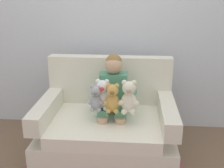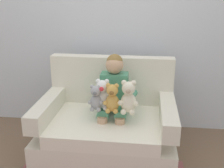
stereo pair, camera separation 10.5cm
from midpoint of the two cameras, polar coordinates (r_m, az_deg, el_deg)
name	(u,v)px [view 1 (the left image)]	position (r m, az deg, el deg)	size (l,w,h in m)	color
ground_plane	(107,154)	(2.94, -2.08, -13.71)	(8.00, 8.00, 0.00)	brown
back_wall	(113,14)	(3.24, -0.78, 13.73)	(6.00, 0.10, 2.60)	silver
armchair	(107,126)	(2.85, -2.03, -8.40)	(1.27, 0.92, 0.90)	silver
seated_child	(113,94)	(2.73, -0.89, -1.95)	(0.45, 0.39, 0.82)	#4C9370
plush_grey	(96,99)	(2.59, -4.36, -2.94)	(0.14, 0.12, 0.24)	#9E9EA3
plush_honey	(113,99)	(2.55, -1.07, -2.94)	(0.16, 0.13, 0.27)	gold
plush_white	(102,95)	(2.62, -3.06, -2.22)	(0.17, 0.14, 0.29)	white
plush_cream	(129,98)	(2.53, 2.16, -2.73)	(0.18, 0.15, 0.30)	silver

